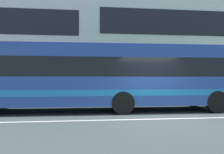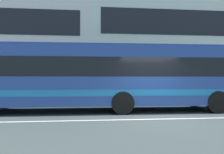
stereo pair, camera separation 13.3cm
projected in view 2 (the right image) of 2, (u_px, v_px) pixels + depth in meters
name	position (u px, v px, depth m)	size (l,w,h in m)	color
ground_plane	(159.00, 119.00, 8.48)	(160.00, 160.00, 0.00)	#3D4645
lane_centre_line	(159.00, 119.00, 8.48)	(60.00, 0.16, 0.01)	silver
hedge_row_far	(118.00, 93.00, 14.60)	(13.43, 1.10, 1.17)	#316527
apartment_block_right	(178.00, 41.00, 24.08)	(18.82, 8.98, 11.28)	silver
transit_bus	(104.00, 75.00, 10.72)	(12.20, 2.82, 3.12)	#264593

